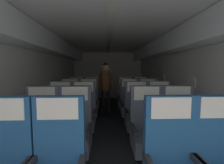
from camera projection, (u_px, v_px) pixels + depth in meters
ground at (110, 127)px, 3.61m from camera, size 3.34×7.57×0.02m
fuselage_shell at (109, 60)px, 3.71m from camera, size 3.22×7.22×2.16m
seat_b_left_window at (41, 133)px, 2.15m from camera, size 0.50×0.49×1.12m
seat_b_left_aisle at (74, 132)px, 2.19m from camera, size 0.50×0.49×1.12m
seat_b_right_aisle at (179, 131)px, 2.24m from camera, size 0.50×0.49×1.12m
seat_b_right_window at (148, 131)px, 2.21m from camera, size 0.50×0.49×1.12m
seat_c_left_window at (60, 115)px, 2.99m from camera, size 0.50×0.49×1.12m
seat_c_left_aisle at (83, 115)px, 3.01m from camera, size 0.50×0.49×1.12m
seat_c_right_aisle at (160, 114)px, 3.05m from camera, size 0.50×0.49×1.12m
seat_c_right_window at (137, 114)px, 3.03m from camera, size 0.50×0.49×1.12m
seat_d_left_window at (70, 105)px, 3.82m from camera, size 0.50×0.49×1.12m
seat_d_left_aisle at (88, 105)px, 3.83m from camera, size 0.50×0.49×1.12m
seat_d_right_aisle at (148, 104)px, 3.88m from camera, size 0.50×0.49×1.12m
seat_d_right_window at (130, 104)px, 3.87m from camera, size 0.50×0.49×1.12m
seat_e_left_window at (76, 98)px, 4.64m from camera, size 0.50×0.49×1.12m
seat_e_left_aisle at (92, 98)px, 4.65m from camera, size 0.50×0.49×1.12m
seat_e_right_aisle at (141, 98)px, 4.72m from camera, size 0.50×0.49×1.12m
seat_e_right_window at (126, 98)px, 4.70m from camera, size 0.50×0.49×1.12m
flight_attendant at (106, 83)px, 4.58m from camera, size 0.43×0.28×1.55m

